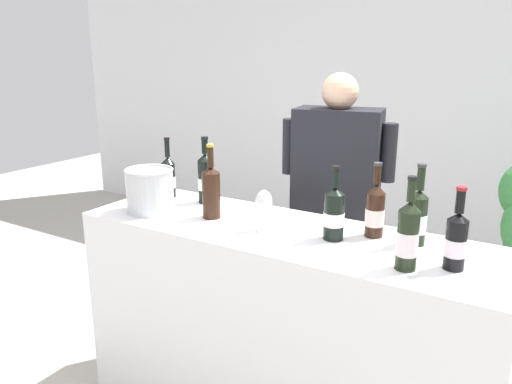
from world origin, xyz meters
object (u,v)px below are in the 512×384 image
wine_bottle_2 (334,213)px  wine_bottle_7 (408,236)px  wine_bottle_5 (211,191)px  wine_bottle_3 (456,240)px  wine_bottle_4 (375,210)px  person_server (334,228)px  wine_bottle_6 (206,178)px  wine_glass (264,204)px  ice_bucket (150,190)px  wine_bottle_1 (168,177)px  wine_bottle_0 (418,217)px

wine_bottle_2 → wine_bottle_7: 0.36m
wine_bottle_5 → wine_bottle_7: size_ratio=1.02×
wine_bottle_3 → wine_bottle_7: wine_bottle_7 is taller
wine_bottle_4 → person_server: (-0.39, 0.55, -0.32)m
wine_bottle_2 → wine_bottle_4: wine_bottle_4 is taller
wine_bottle_2 → wine_bottle_7: wine_bottle_7 is taller
wine_bottle_6 → wine_glass: wine_bottle_6 is taller
wine_bottle_3 → wine_glass: (-0.77, -0.01, 0.01)m
wine_bottle_4 → ice_bucket: (-1.02, -0.23, -0.01)m
wine_bottle_1 → wine_bottle_3: size_ratio=1.06×
wine_bottle_0 → ice_bucket: bearing=-169.5°
wine_bottle_7 → wine_bottle_1: bearing=168.2°
wine_bottle_2 → wine_glass: (-0.29, -0.06, 0.01)m
wine_bottle_0 → person_server: 0.85m
wine_bottle_5 → wine_bottle_6: 0.25m
wine_bottle_3 → wine_bottle_7: (-0.14, -0.09, 0.02)m
wine_bottle_2 → person_server: (-0.26, 0.67, -0.31)m
wine_bottle_1 → ice_bucket: wine_bottle_1 is taller
wine_bottle_3 → person_server: bearing=135.8°
wine_bottle_2 → wine_bottle_0: bearing=20.6°
wine_bottle_0 → wine_bottle_2: 0.32m
wine_glass → wine_bottle_4: bearing=23.5°
wine_bottle_1 → person_server: person_server is taller
wine_bottle_0 → wine_bottle_7: wine_bottle_7 is taller
wine_bottle_3 → wine_bottle_4: 0.39m
wine_bottle_4 → person_server: person_server is taller
wine_glass → wine_bottle_3: bearing=0.7°
wine_bottle_5 → wine_bottle_7: (0.92, -0.11, -0.00)m
wine_bottle_3 → wine_bottle_4: wine_bottle_4 is taller
wine_bottle_1 → wine_bottle_0: bearing=-0.7°
wine_bottle_2 → wine_bottle_1: bearing=172.5°
wine_bottle_0 → wine_bottle_4: (-0.17, 0.00, -0.00)m
wine_bottle_1 → wine_bottle_4: bearing=-0.6°
wine_bottle_7 → wine_bottle_4: bearing=127.7°
wine_bottle_6 → wine_glass: size_ratio=1.86×
wine_bottle_6 → ice_bucket: 0.29m
wine_bottle_1 → wine_bottle_2: (0.98, -0.13, 0.00)m
wine_bottle_7 → wine_bottle_5: bearing=173.1°
wine_bottle_1 → person_server: 0.95m
wine_bottle_0 → wine_bottle_6: (-1.06, 0.04, 0.01)m
wine_bottle_4 → wine_bottle_3: bearing=-26.6°
wine_bottle_7 → person_server: person_server is taller
ice_bucket → person_server: person_server is taller
wine_bottle_2 → ice_bucket: wine_bottle_2 is taller
wine_bottle_4 → wine_bottle_5: wine_bottle_5 is taller
person_server → wine_glass: bearing=-92.1°
wine_bottle_1 → wine_bottle_4: size_ratio=1.01×
wine_bottle_5 → person_server: person_server is taller
wine_bottle_0 → wine_bottle_3: 0.24m
wine_bottle_0 → wine_bottle_1: (-1.29, 0.02, -0.01)m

